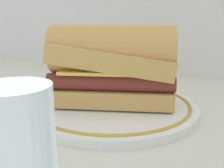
# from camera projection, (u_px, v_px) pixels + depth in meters

# --- Properties ---
(ground_plane) EXTENTS (1.50, 1.50, 0.00)m
(ground_plane) POSITION_uv_depth(u_px,v_px,m) (96.00, 109.00, 0.44)
(ground_plane) COLOR beige
(plate) EXTENTS (0.28, 0.28, 0.01)m
(plate) POSITION_uv_depth(u_px,v_px,m) (112.00, 105.00, 0.43)
(plate) COLOR white
(plate) RESTS_ON ground_plane
(sausage_sandwich) EXTENTS (0.22, 0.16, 0.13)m
(sausage_sandwich) POSITION_uv_depth(u_px,v_px,m) (112.00, 65.00, 0.41)
(sausage_sandwich) COLOR tan
(sausage_sandwich) RESTS_ON plate
(drinking_glass) EXTENTS (0.06, 0.06, 0.10)m
(drinking_glass) POSITION_uv_depth(u_px,v_px,m) (19.00, 163.00, 0.19)
(drinking_glass) COLOR silver
(drinking_glass) RESTS_ON ground_plane
(butter_knife) EXTENTS (0.04, 0.16, 0.01)m
(butter_knife) POSITION_uv_depth(u_px,v_px,m) (54.00, 83.00, 0.60)
(butter_knife) COLOR silver
(butter_knife) RESTS_ON ground_plane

